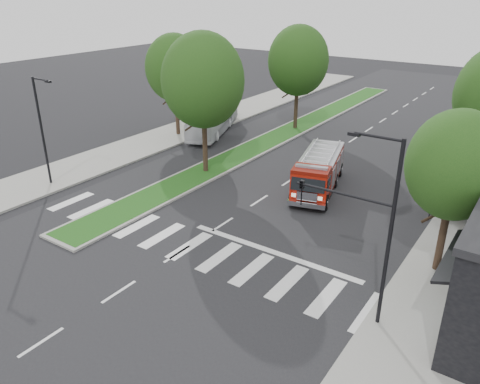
% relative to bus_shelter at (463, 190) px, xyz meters
% --- Properties ---
extents(ground, '(140.00, 140.00, 0.00)m').
position_rel_bus_shelter_xyz_m(ground, '(-11.20, -8.15, -2.04)').
color(ground, black).
rests_on(ground, ground).
extents(sidewalk_left, '(5.00, 80.00, 0.15)m').
position_rel_bus_shelter_xyz_m(sidewalk_left, '(-25.70, 1.85, -1.96)').
color(sidewalk_left, gray).
rests_on(sidewalk_left, ground).
extents(median, '(3.00, 50.00, 0.15)m').
position_rel_bus_shelter_xyz_m(median, '(-17.20, 9.85, -1.96)').
color(median, gray).
rests_on(median, ground).
extents(bus_shelter, '(3.20, 1.60, 2.61)m').
position_rel_bus_shelter_xyz_m(bus_shelter, '(0.00, 0.00, 0.00)').
color(bus_shelter, black).
rests_on(bus_shelter, ground).
extents(tree_right_near, '(4.40, 4.40, 8.05)m').
position_rel_bus_shelter_xyz_m(tree_right_near, '(0.30, -6.15, 3.47)').
color(tree_right_near, black).
rests_on(tree_right_near, ground).
extents(tree_median_near, '(5.80, 5.80, 10.16)m').
position_rel_bus_shelter_xyz_m(tree_median_near, '(-17.20, -2.15, 4.77)').
color(tree_median_near, black).
rests_on(tree_median_near, ground).
extents(tree_median_far, '(5.60, 5.60, 9.72)m').
position_rel_bus_shelter_xyz_m(tree_median_far, '(-17.20, 11.85, 4.45)').
color(tree_median_far, black).
rests_on(tree_median_far, ground).
extents(tree_left_mid, '(5.20, 5.20, 9.16)m').
position_rel_bus_shelter_xyz_m(tree_left_mid, '(-25.20, 3.85, 4.12)').
color(tree_left_mid, black).
rests_on(tree_left_mid, ground).
extents(streetlight_right_near, '(4.08, 0.22, 8.00)m').
position_rel_bus_shelter_xyz_m(streetlight_right_near, '(-1.59, -11.65, 2.63)').
color(streetlight_right_near, black).
rests_on(streetlight_right_near, ground).
extents(streetlight_left_near, '(1.90, 0.20, 7.50)m').
position_rel_bus_shelter_xyz_m(streetlight_left_near, '(-24.56, -10.15, 2.16)').
color(streetlight_left_near, black).
rests_on(streetlight_left_near, ground).
extents(fire_engine, '(4.25, 8.13, 2.70)m').
position_rel_bus_shelter_xyz_m(fire_engine, '(-8.90, -0.32, -0.74)').
color(fire_engine, '#680E05').
rests_on(fire_engine, ground).
extents(city_bus, '(5.95, 10.30, 2.83)m').
position_rel_bus_shelter_xyz_m(city_bus, '(-23.20, 6.66, -0.63)').
color(city_bus, silver).
rests_on(city_bus, ground).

